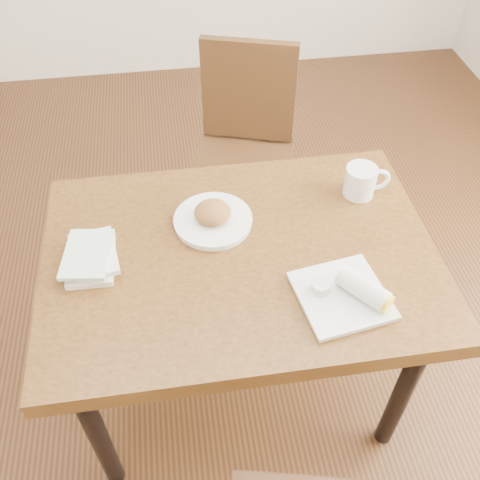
{
  "coord_description": "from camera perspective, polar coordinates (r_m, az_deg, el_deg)",
  "views": [
    {
      "loc": [
        -0.16,
        -1.06,
        1.93
      ],
      "look_at": [
        0.0,
        0.0,
        0.8
      ],
      "focal_mm": 40.0,
      "sensor_mm": 36.0,
      "label": 1
    }
  ],
  "objects": [
    {
      "name": "ground",
      "position": [
        2.22,
        0.0,
        -14.49
      ],
      "size": [
        4.0,
        5.0,
        0.01
      ],
      "primitive_type": "cube",
      "color": "#472814",
      "rests_on": "ground"
    },
    {
      "name": "table",
      "position": [
        1.66,
        0.0,
        -3.19
      ],
      "size": [
        1.17,
        0.83,
        0.75
      ],
      "color": "brown",
      "rests_on": "ground"
    },
    {
      "name": "chair_far",
      "position": [
        2.35,
        0.49,
        10.44
      ],
      "size": [
        0.53,
        0.53,
        0.95
      ],
      "color": "#402912",
      "rests_on": "ground"
    },
    {
      "name": "plate_scone",
      "position": [
        1.67,
        -2.91,
        2.4
      ],
      "size": [
        0.25,
        0.25,
        0.08
      ],
      "color": "white",
      "rests_on": "table"
    },
    {
      "name": "coffee_mug",
      "position": [
        1.8,
        12.86,
        6.21
      ],
      "size": [
        0.15,
        0.1,
        0.1
      ],
      "color": "white",
      "rests_on": "table"
    },
    {
      "name": "plate_burrito",
      "position": [
        1.5,
        11.5,
        -5.62
      ],
      "size": [
        0.27,
        0.27,
        0.08
      ],
      "color": "white",
      "rests_on": "table"
    },
    {
      "name": "book_stack",
      "position": [
        1.61,
        -15.62,
        -1.75
      ],
      "size": [
        0.17,
        0.22,
        0.05
      ],
      "color": "white",
      "rests_on": "table"
    }
  ]
}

